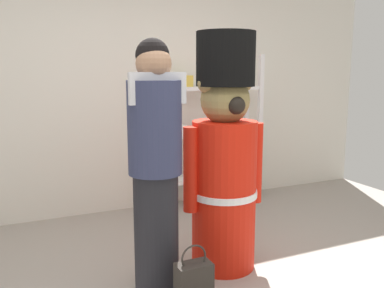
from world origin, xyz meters
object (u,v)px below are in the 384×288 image
object	(u,v)px
teddy_bear_guard	(224,160)
person_shopper	(155,165)
shopping_bag	(194,285)
merchandise_shelf	(207,130)

from	to	relation	value
teddy_bear_guard	person_shopper	distance (m)	0.62
teddy_bear_guard	shopping_bag	size ratio (longest dim) A/B	4.10
person_shopper	teddy_bear_guard	bearing A→B (deg)	13.67
merchandise_shelf	teddy_bear_guard	distance (m)	1.59
shopping_bag	merchandise_shelf	bearing A→B (deg)	61.49
merchandise_shelf	shopping_bag	bearing A→B (deg)	-118.51
merchandise_shelf	teddy_bear_guard	size ratio (longest dim) A/B	0.95
teddy_bear_guard	shopping_bag	bearing A→B (deg)	-135.22
merchandise_shelf	person_shopper	xyz separation A→B (m)	(-1.19, -1.63, 0.04)
merchandise_shelf	person_shopper	distance (m)	2.01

